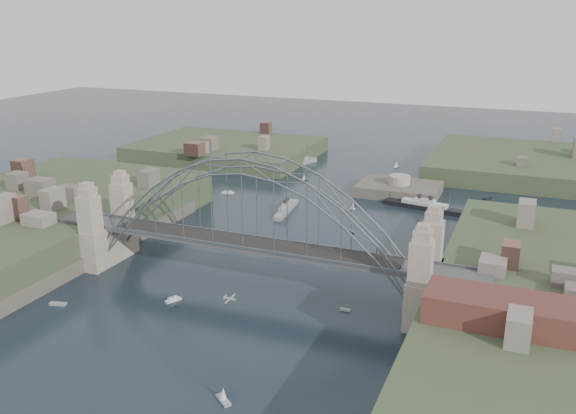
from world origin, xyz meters
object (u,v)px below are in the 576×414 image
Objects in this scene: naval_cruiser_near at (286,209)px; ocean_liner at (424,206)px; bridge at (250,222)px; naval_cruiser_far at (296,163)px; fort_island at (399,196)px; wharf_shed at (501,311)px.

naval_cruiser_near is 0.73× the size of ocean_liner.
naval_cruiser_far is at bearing 106.47° from bridge.
fort_island is 1.38× the size of naval_cruiser_near.
naval_cruiser_near is (-23.02, -26.40, 1.08)m from fort_island.
bridge is 4.20× the size of wharf_shed.
bridge is 63.56m from ocean_liner.
wharf_shed reaches higher than ocean_liner.
naval_cruiser_near is at bearing 104.18° from bridge.
wharf_shed is 0.92× the size of ocean_liner.
wharf_shed is 80.19m from naval_cruiser_near.
naval_cruiser_far is at bearing 124.05° from wharf_shed.
wharf_shed is 1.26× the size of naval_cruiser_near.
bridge reaches higher than ocean_liner.
naval_cruiser_far is at bearing 146.30° from ocean_liner.
ocean_liner is at bearing 70.23° from bridge.
fort_island is 35.05m from naval_cruiser_near.
wharf_shed reaches higher than fort_island.
naval_cruiser_far is (-38.85, 20.83, 1.30)m from fort_island.
bridge is 46.44m from naval_cruiser_near.
naval_cruiser_far reaches higher than naval_cruiser_near.
wharf_shed reaches higher than naval_cruiser_near.
wharf_shed is 76.88m from ocean_liner.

